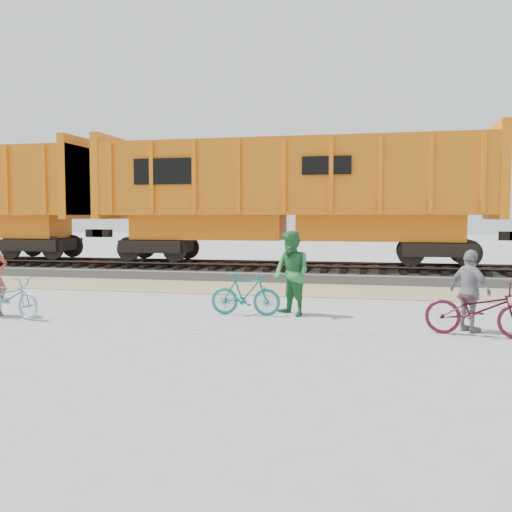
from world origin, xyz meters
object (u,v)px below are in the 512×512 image
object	(u,v)px
bicycle_blue	(10,297)
bicycle_maroon	(479,309)
hopper_car_center	(291,193)
person_woman	(470,291)
person_man	(292,273)
bicycle_teal	(245,294)

from	to	relation	value
bicycle_blue	bicycle_maroon	distance (m)	9.59
hopper_car_center	person_woman	distance (m)	10.36
person_man	person_woman	xyz separation A→B (m)	(3.58, -1.06, -0.16)
bicycle_maroon	person_woman	xyz separation A→B (m)	(-0.10, 0.40, 0.28)
hopper_car_center	person_man	bearing A→B (deg)	-81.04
hopper_car_center	person_man	distance (m)	8.20
hopper_car_center	person_woman	world-z (taller)	hopper_car_center
hopper_car_center	bicycle_maroon	bearing A→B (deg)	-62.15
bicycle_blue	person_woman	xyz separation A→B (m)	(9.49, 0.51, 0.33)
bicycle_teal	person_woman	size ratio (longest dim) A/B	1.00
bicycle_blue	person_woman	size ratio (longest dim) A/B	1.11
person_man	bicycle_maroon	bearing A→B (deg)	20.33
bicycle_maroon	person_man	size ratio (longest dim) A/B	1.01
bicycle_blue	person_woman	distance (m)	9.51
bicycle_blue	bicycle_teal	bearing A→B (deg)	-58.02
person_woman	hopper_car_center	bearing A→B (deg)	-11.74
bicycle_teal	person_man	xyz separation A→B (m)	(1.00, 0.20, 0.47)
bicycle_teal	bicycle_maroon	world-z (taller)	bicycle_maroon
bicycle_blue	person_man	distance (m)	6.14
bicycle_blue	person_man	xyz separation A→B (m)	(5.91, 1.57, 0.48)
bicycle_maroon	person_man	bearing A→B (deg)	80.27
person_woman	bicycle_teal	bearing A→B (deg)	39.17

